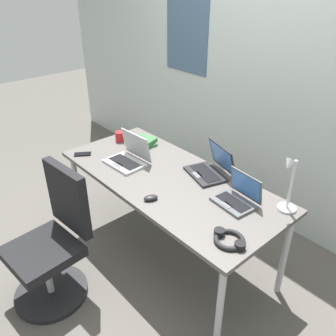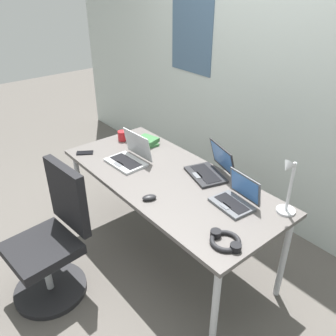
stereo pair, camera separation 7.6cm
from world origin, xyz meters
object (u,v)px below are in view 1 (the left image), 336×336
Objects in this scene: laptop_front_right at (237,198)px; cell_phone at (83,154)px; laptop_far_corner at (128,157)px; laptop_back_right at (210,169)px; coffee_mug at (120,137)px; desk_lamp at (289,185)px; book_stack at (145,142)px; computer_mouse at (151,198)px; office_chair at (53,248)px; headphones at (229,240)px.

laptop_front_right is 2.11× the size of cell_phone.
cell_phone is (-0.36, -0.21, -0.04)m from laptop_far_corner.
coffee_mug is (-0.93, -0.18, -0.00)m from laptop_back_right.
coffee_mug is (-1.55, -0.18, -0.15)m from desk_lamp.
laptop_front_right is at bearing 51.42° from cell_phone.
book_stack reaches higher than cell_phone.
computer_mouse is 0.85× the size of coffee_mug.
office_chair reaches higher than cell_phone.
headphones is (0.58, -0.47, -0.03)m from laptop_back_right.
laptop_back_right is 2.79× the size of cell_phone.
book_stack is (-1.31, 0.42, 0.01)m from headphones.
laptop_back_right is at bearing 4.13° from book_stack.
desk_lamp is 2.94× the size of cell_phone.
office_chair is (-1.00, -0.64, -0.36)m from headphones.
laptop_far_corner is at bearing -59.60° from book_stack.
laptop_front_right is at bearing -4.83° from book_stack.
book_stack is 1.17m from office_chair.
desk_lamp is at bearing 2.48° from book_stack.
coffee_mug is 0.12× the size of office_chair.
laptop_far_corner is 1.54× the size of book_stack.
headphones is at bearing -57.06° from laptop_front_right.
cell_phone is at bearing -162.06° from laptop_front_right.
coffee_mug is at bearing -148.01° from book_stack.
desk_lamp is 1.05× the size of laptop_back_right.
laptop_front_right reaches higher than book_stack.
book_stack is at bearing 162.13° from headphones.
laptop_far_corner is 0.87m from office_chair.
desk_lamp reaches higher than laptop_front_right.
cell_phone is (-1.54, -0.57, -0.19)m from desk_lamp.
computer_mouse is (0.52, -0.19, -0.03)m from laptop_far_corner.
book_stack is (-1.10, 0.09, -0.02)m from laptop_front_right.
laptop_back_right is at bearing 10.81° from coffee_mug.
laptop_far_corner is 0.85× the size of laptop_back_right.
laptop_back_right is (0.55, 0.35, -0.00)m from laptop_far_corner.
laptop_back_right is 0.94m from coffee_mug.
laptop_far_corner is 0.33× the size of office_chair.
computer_mouse is at bearing 55.94° from office_chair.
laptop_front_right is 1.31m from office_chair.
coffee_mug is at bearing 168.84° from headphones.
coffee_mug reaches higher than computer_mouse.
cell_phone is (-0.88, -0.01, -0.01)m from computer_mouse.
computer_mouse is 0.71× the size of cell_phone.
laptop_far_corner reaches higher than laptop_front_right.
office_chair is at bearing -110.44° from laptop_back_right.
laptop_back_right is 0.75m from headphones.
book_stack is at bearing 168.85° from computer_mouse.
headphones is at bearing 31.17° from computer_mouse.
computer_mouse is at bearing -35.47° from book_stack.
cell_phone is (-0.91, -0.56, -0.04)m from laptop_back_right.
laptop_far_corner is 1.14m from headphones.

